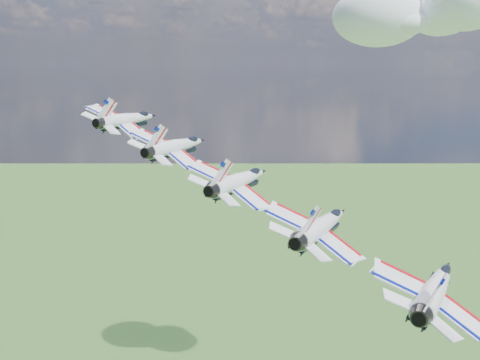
% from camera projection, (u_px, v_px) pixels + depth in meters
% --- Properties ---
extents(cloud_far, '(55.75, 43.80, 21.90)m').
position_uv_depth(cloud_far, '(414.00, 10.00, 221.66)').
color(cloud_far, white).
extents(jet_0, '(14.40, 16.77, 7.92)m').
position_uv_depth(jet_0, '(129.00, 119.00, 84.35)').
color(jet_0, white).
extents(jet_1, '(14.40, 16.77, 7.92)m').
position_uv_depth(jet_1, '(178.00, 146.00, 75.25)').
color(jet_1, white).
extents(jet_2, '(14.40, 16.77, 7.92)m').
position_uv_depth(jet_2, '(240.00, 180.00, 66.15)').
color(jet_2, white).
extents(jet_3, '(14.40, 16.77, 7.92)m').
position_uv_depth(jet_3, '(322.00, 225.00, 57.06)').
color(jet_3, white).
extents(jet_4, '(14.40, 16.77, 7.92)m').
position_uv_depth(jet_4, '(436.00, 287.00, 47.96)').
color(jet_4, white).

